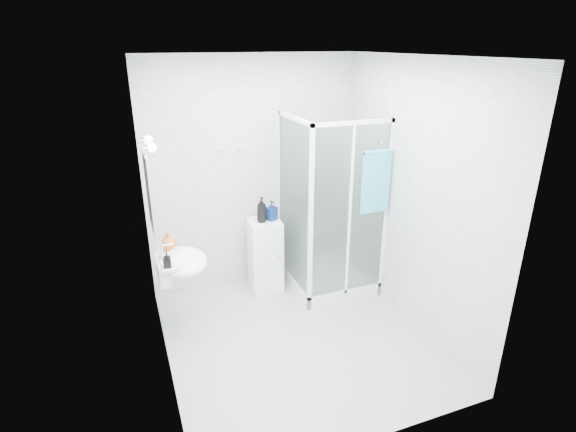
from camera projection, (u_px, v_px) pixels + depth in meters
name	position (u px, v px, depth m)	size (l,w,h in m)	color
room	(297.00, 214.00, 3.90)	(2.40, 2.60, 2.60)	silver
shower_enclosure	(326.00, 254.00, 5.10)	(0.90, 0.95, 2.00)	white
wall_basin	(180.00, 263.00, 4.15)	(0.46, 0.56, 0.35)	white
mirror	(149.00, 193.00, 3.82)	(0.02, 0.60, 0.70)	white
vanity_lights	(149.00, 144.00, 3.69)	(0.10, 0.40, 0.08)	silver
wall_hooks	(231.00, 150.00, 4.79)	(0.23, 0.06, 0.03)	silver
storage_cabinet	(265.00, 255.00, 5.13)	(0.37, 0.39, 0.85)	white
hand_towel	(376.00, 180.00, 4.52)	(0.31, 0.05, 0.65)	#30A4B5
shampoo_bottle_a	(262.00, 210.00, 4.90)	(0.11, 0.11, 0.29)	black
shampoo_bottle_b	(272.00, 211.00, 4.96)	(0.10, 0.10, 0.22)	#0D2451
soap_dispenser_orange	(168.00, 241.00, 4.21)	(0.14, 0.14, 0.18)	#B14F14
soap_dispenser_black	(167.00, 260.00, 3.90)	(0.07, 0.07, 0.15)	black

